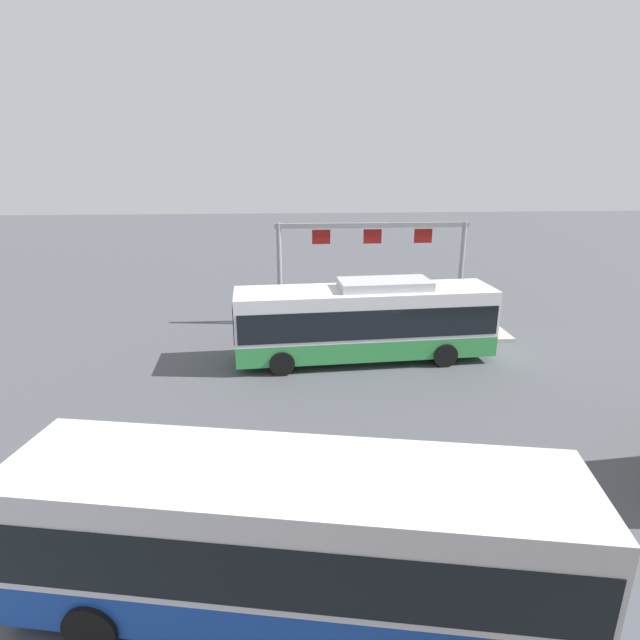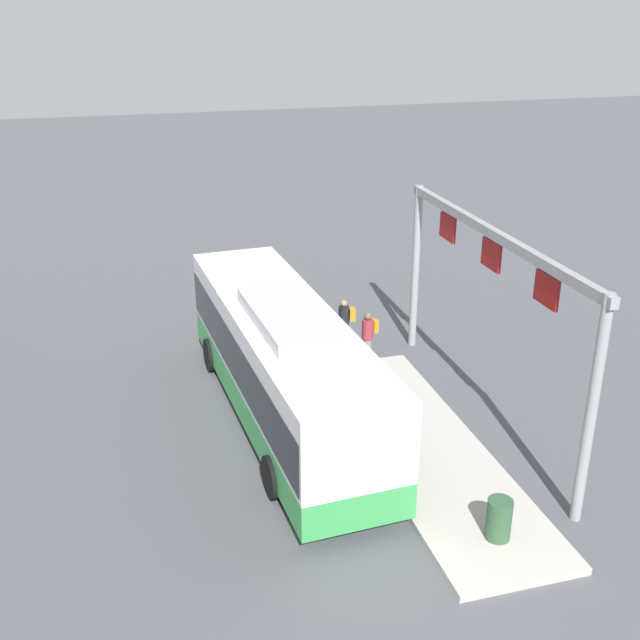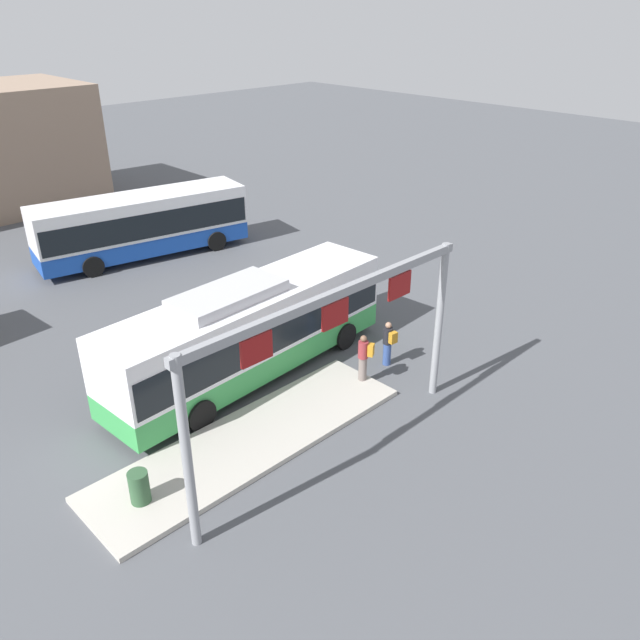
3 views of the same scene
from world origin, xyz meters
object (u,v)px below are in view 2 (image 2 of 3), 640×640
at_px(bus_main, 283,358).
at_px(person_boarding, 368,337).
at_px(person_waiting_near, 345,323).
at_px(trash_bin, 499,519).

distance_m(bus_main, person_boarding, 3.95).
distance_m(person_boarding, person_waiting_near, 1.56).
bearing_deg(bus_main, trash_bin, -156.88).
bearing_deg(person_waiting_near, person_boarding, 105.58).
xyz_separation_m(person_boarding, trash_bin, (-8.36, 0.07, -0.44)).
height_order(person_boarding, trash_bin, person_boarding).
distance_m(person_waiting_near, trash_bin, 9.91).
xyz_separation_m(bus_main, person_boarding, (2.30, -3.12, -0.76)).
height_order(bus_main, person_waiting_near, bus_main).
xyz_separation_m(person_waiting_near, trash_bin, (-9.90, -0.17, -0.28)).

